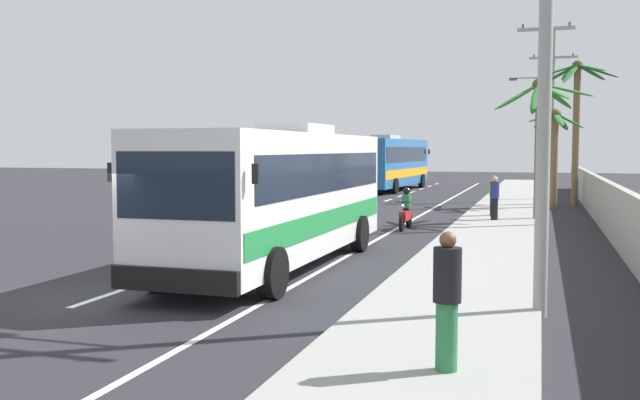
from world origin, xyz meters
The scene contains 16 objects.
ground_plane centered at (0.00, 0.00, 0.00)m, with size 160.00×160.00×0.00m, color #28282D.
sidewalk_kerb centered at (6.80, 10.00, 0.07)m, with size 3.20×90.00×0.14m, color #999993.
lane_markings centered at (2.07, 14.67, 0.00)m, with size 3.43×71.00×0.01m.
boundary_wall centered at (10.60, 14.00, 0.91)m, with size 0.24×60.00×1.82m, color #9E998E.
coach_bus_foreground centered at (2.10, 4.66, 1.88)m, with size 3.07×10.67×3.60m.
coach_bus_far_lane centered at (-1.77, 37.69, 2.02)m, with size 3.50×12.61×3.87m.
motorcycle_beside_bus centered at (3.63, 13.82, 0.63)m, with size 0.56×1.96×1.53m.
pedestrian_near_kerb centered at (6.45, 18.83, 1.03)m, with size 0.36×0.36×1.70m.
pedestrian_midwalk centered at (6.61, 16.95, 1.05)m, with size 0.36×0.36×1.73m.
pedestrian_far_walk centered at (7.24, -3.09, 1.08)m, with size 0.36×0.36×1.78m.
utility_pole_nearest centered at (8.27, 0.90, 4.77)m, with size 3.77×0.24×8.90m.
utility_pole_mid centered at (8.41, 15.57, 4.32)m, with size 2.03×0.24×8.25m.
utility_pole_far centered at (8.79, 30.25, 5.09)m, with size 3.65×0.24×9.54m.
palm_nearest centered at (10.01, 27.04, 5.22)m, with size 4.05×3.83×7.46m.
palm_second centered at (8.94, 24.23, 3.30)m, with size 2.68×2.65×4.87m.
palm_third centered at (8.23, 18.07, 4.41)m, with size 3.91×3.78×5.78m.
Camera 1 is at (8.34, -12.12, 2.96)m, focal length 40.26 mm.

